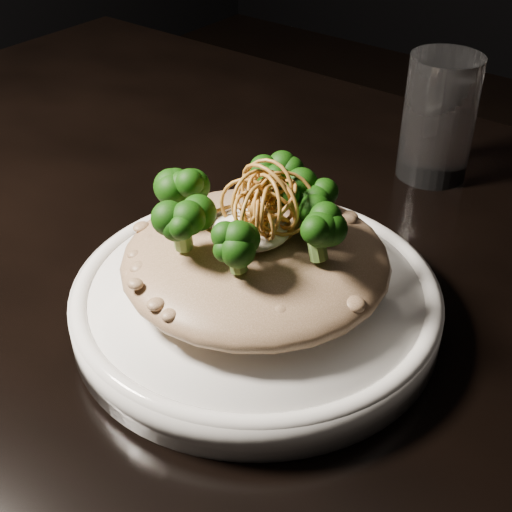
{
  "coord_description": "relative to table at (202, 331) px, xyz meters",
  "views": [
    {
      "loc": [
        0.33,
        -0.35,
        1.09
      ],
      "look_at": [
        0.09,
        -0.03,
        0.81
      ],
      "focal_mm": 50.0,
      "sensor_mm": 36.0,
      "label": 1
    }
  ],
  "objects": [
    {
      "name": "broccoli",
      "position": [
        0.08,
        -0.03,
        0.17
      ],
      "size": [
        0.11,
        0.11,
        0.04
      ],
      "primitive_type": null,
      "color": "black",
      "rests_on": "risotto"
    },
    {
      "name": "plate",
      "position": [
        0.09,
        -0.03,
        0.1
      ],
      "size": [
        0.26,
        0.26,
        0.03
      ],
      "primitive_type": "cylinder",
      "color": "white",
      "rests_on": "table"
    },
    {
      "name": "drinking_glass",
      "position": [
        0.09,
        0.24,
        0.14
      ],
      "size": [
        0.09,
        0.09,
        0.12
      ],
      "primitive_type": "cylinder",
      "rotation": [
        0.0,
        0.0,
        -0.37
      ],
      "color": "white",
      "rests_on": "table"
    },
    {
      "name": "shallots",
      "position": [
        0.09,
        -0.03,
        0.18
      ],
      "size": [
        0.05,
        0.05,
        0.04
      ],
      "primitive_type": null,
      "color": "brown",
      "rests_on": "cheese"
    },
    {
      "name": "risotto",
      "position": [
        0.08,
        -0.03,
        0.13
      ],
      "size": [
        0.19,
        0.19,
        0.04
      ],
      "primitive_type": "ellipsoid",
      "color": "brown",
      "rests_on": "plate"
    },
    {
      "name": "cheese",
      "position": [
        0.08,
        -0.03,
        0.16
      ],
      "size": [
        0.05,
        0.05,
        0.01
      ],
      "primitive_type": "ellipsoid",
      "color": "white",
      "rests_on": "risotto"
    },
    {
      "name": "table",
      "position": [
        0.0,
        0.0,
        0.0
      ],
      "size": [
        1.1,
        0.8,
        0.75
      ],
      "color": "black",
      "rests_on": "ground"
    }
  ]
}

